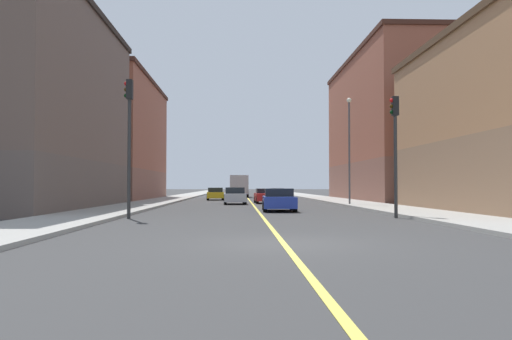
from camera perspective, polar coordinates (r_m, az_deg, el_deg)
The scene contains 16 objects.
ground_plane at distance 13.47m, azimuth 3.09°, elevation -8.26°, with size 400.00×400.00×0.00m, color #373637.
sidewalk_left at distance 63.10m, azimuth 6.79°, elevation -3.07°, with size 3.75×168.00×0.15m, color #9E9B93.
sidewalk_right at distance 62.78m, azimuth -8.74°, elevation -3.07°, with size 3.75×168.00×0.15m, color #9E9B93.
lane_center_stripe at distance 62.36m, azimuth -0.95°, elevation -3.16°, with size 0.16×154.00×0.01m, color #E5D14C.
building_left_mid at distance 54.69m, azimuth 16.32°, elevation 4.46°, with size 11.53×24.58×14.76m.
building_right_corner at distance 36.42m, azimuth -26.15°, elevation 6.35°, with size 11.53×19.98×13.09m.
building_right_midblock at distance 56.90m, azimuth -17.13°, elevation 3.26°, with size 11.53×21.15×12.84m.
traffic_light_left_near at distance 24.74m, azimuth 15.39°, elevation 3.40°, with size 0.40×0.32×5.73m.
traffic_light_right_near at distance 24.18m, azimuth -14.11°, elevation 4.48°, with size 0.40×0.32×6.43m.
street_lamp_left_near at distance 38.93m, azimuth 10.46°, elevation 3.30°, with size 0.36×0.36×8.02m.
car_yellow at distance 53.67m, azimuth -4.60°, elevation -2.70°, with size 1.93×4.25×1.30m.
car_blue at distance 30.27m, azimuth 2.59°, elevation -3.41°, with size 2.03×4.27×1.35m.
car_maroon at distance 61.36m, azimuth 2.34°, elevation -2.63°, with size 1.90×4.49×1.21m.
car_silver at distance 41.68m, azimuth -2.40°, elevation -2.93°, with size 1.90×4.12×1.37m.
car_red at distance 43.66m, azimuth 1.12°, elevation -2.94°, with size 2.00×4.00×1.27m.
box_truck at distance 66.10m, azimuth -1.91°, elevation -1.76°, with size 2.41×7.61×2.82m.
Camera 1 is at (-1.20, -13.33, 1.52)m, focal length 35.53 mm.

